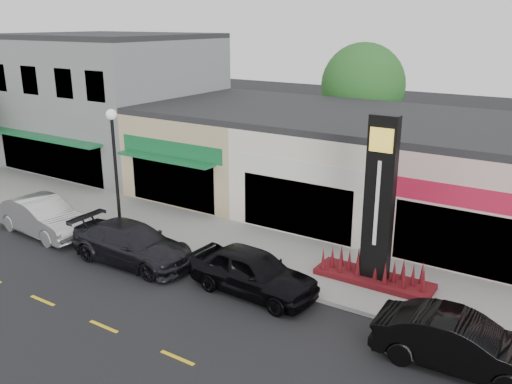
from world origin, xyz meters
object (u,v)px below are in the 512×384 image
car_white_van (43,216)px  lamp_west_near (115,160)px  car_dark_sedan (132,244)px  car_black_sedan (253,272)px  car_black_conv (460,343)px  pylon_sign (377,226)px

car_white_van → lamp_west_near: bearing=-58.5°
car_dark_sedan → car_black_sedan: 5.35m
car_black_sedan → car_black_conv: car_black_sedan is taller
car_dark_sedan → car_black_conv: 12.38m
car_dark_sedan → car_black_sedan: size_ratio=1.12×
lamp_west_near → pylon_sign: pylon_sign is taller
pylon_sign → car_black_sedan: bearing=-139.7°
pylon_sign → car_white_van: pylon_sign is taller
lamp_west_near → pylon_sign: size_ratio=0.91×
car_white_van → pylon_sign: bearing=-72.7°
lamp_west_near → car_dark_sedan: bearing=-34.0°
lamp_west_near → pylon_sign: 11.19m
pylon_sign → car_black_conv: bearing=-41.9°
pylon_sign → car_black_sedan: size_ratio=1.27×
lamp_west_near → car_black_conv: bearing=-6.4°
car_white_van → car_black_sedan: car_white_van is taller
car_white_van → car_black_conv: car_white_van is taller
lamp_west_near → car_dark_sedan: (2.34, -1.58, -2.70)m
pylon_sign → car_dark_sedan: (-8.66, -3.28, -1.50)m
car_black_sedan → car_black_conv: 7.07m
lamp_west_near → car_black_sedan: size_ratio=1.16×
car_dark_sedan → car_black_sedan: (5.33, 0.46, 0.03)m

